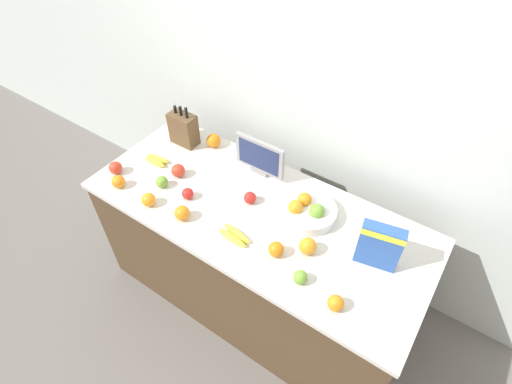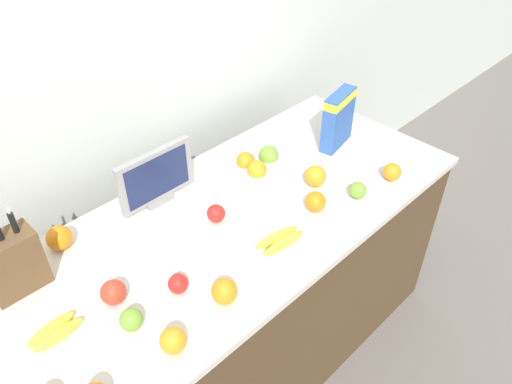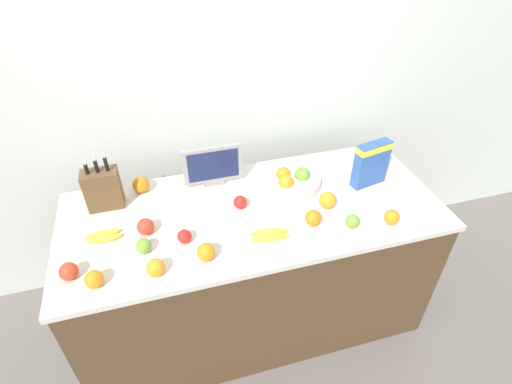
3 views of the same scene
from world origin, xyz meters
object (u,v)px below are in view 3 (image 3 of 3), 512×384
orange_by_cereal (313,218)px  apple_by_knife_block (353,221)px  cereal_box (371,162)px  apple_leftmost (69,271)px  apple_middle (146,227)px  banana_bunch_right (104,236)px  orange_front_center (141,185)px  orange_back_center (94,279)px  fruit_bowl (292,181)px  orange_near_bowl (392,217)px  apple_rightmost (240,202)px  orange_mid_right (206,252)px  banana_bunch_left (270,235)px  knife_block (103,189)px  orange_mid_left (328,200)px  orange_front_left (156,268)px  apple_rear (144,246)px  small_monitor (213,165)px  apple_front (184,236)px

orange_by_cereal → apple_by_knife_block: bearing=-21.1°
cereal_box → apple_leftmost: 1.56m
apple_middle → apple_leftmost: size_ratio=1.04×
banana_bunch_right → orange_front_center: 0.38m
orange_back_center → orange_front_center: (0.22, 0.60, 0.01)m
fruit_bowl → orange_near_bowl: bearing=-48.1°
apple_rightmost → orange_mid_right: orange_mid_right is taller
orange_mid_right → banana_bunch_right: bearing=150.0°
banana_bunch_left → apple_rightmost: (-0.08, 0.25, 0.02)m
banana_bunch_right → orange_by_cereal: size_ratio=2.10×
apple_rightmost → cereal_box: bearing=0.9°
apple_by_knife_block → orange_back_center: orange_back_center is taller
apple_leftmost → orange_near_bowl: 1.48m
apple_leftmost → orange_by_cereal: bearing=1.7°
knife_block → orange_mid_right: 0.66m
orange_mid_left → orange_front_left: bearing=-166.4°
apple_middle → orange_mid_right: 0.34m
apple_rightmost → apple_rear: bearing=-159.6°
apple_rear → orange_front_center: (0.01, 0.46, 0.01)m
banana_bunch_right → orange_front_left: (0.22, -0.28, 0.02)m
cereal_box → orange_front_left: bearing=-175.7°
knife_block → apple_leftmost: 0.48m
orange_near_bowl → cereal_box: bearing=81.5°
apple_rear → apple_leftmost: 0.32m
apple_rightmost → orange_front_center: bearing=149.9°
orange_back_center → orange_near_bowl: 1.38m
small_monitor → orange_front_center: 0.40m
fruit_bowl → orange_front_center: fruit_bowl is taller
apple_front → orange_front_left: bearing=-131.4°
orange_front_center → orange_mid_left: size_ratio=1.02×
banana_bunch_right → orange_mid_left: (1.10, -0.07, 0.03)m
apple_rear → apple_by_knife_block: bearing=-6.1°
orange_mid_right → banana_bunch_left: bearing=9.2°
cereal_box → banana_bunch_left: bearing=-169.8°
orange_by_cereal → orange_back_center: bearing=-174.0°
apple_leftmost → orange_by_cereal: 1.11m
orange_back_center → orange_near_bowl: bearing=0.4°
knife_block → apple_middle: (0.18, -0.26, -0.07)m
apple_rear → orange_by_cereal: size_ratio=0.89×
apple_middle → apple_front: 0.20m
apple_rightmost → orange_mid_left: size_ratio=0.79×
apple_rightmost → apple_front: bearing=-151.2°
apple_by_knife_block → orange_mid_left: orange_mid_left is taller
fruit_bowl → apple_rear: 0.85m
orange_front_left → orange_front_center: bearing=92.7°
fruit_bowl → orange_back_center: 1.09m
apple_middle → knife_block: bearing=124.5°
orange_mid_left → orange_near_bowl: 0.32m
orange_mid_right → apple_leftmost: bearing=175.1°
banana_bunch_left → orange_mid_left: orange_mid_left is taller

